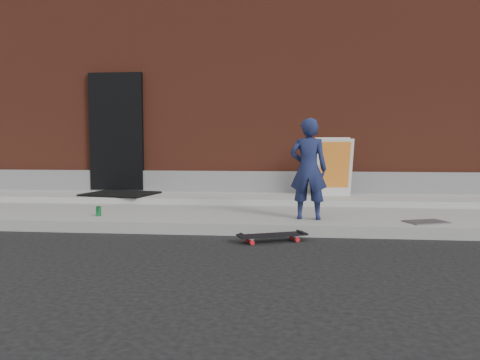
# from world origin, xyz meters

# --- Properties ---
(ground) EXTENTS (80.00, 80.00, 0.00)m
(ground) POSITION_xyz_m (0.00, 0.00, 0.00)
(ground) COLOR black
(ground) RESTS_ON ground
(sidewalk) EXTENTS (20.00, 3.00, 0.15)m
(sidewalk) POSITION_xyz_m (0.00, 1.50, 0.07)
(sidewalk) COLOR gray
(sidewalk) RESTS_ON ground
(apron) EXTENTS (20.00, 1.20, 0.10)m
(apron) POSITION_xyz_m (0.00, 2.40, 0.20)
(apron) COLOR #979792
(apron) RESTS_ON sidewalk
(building) EXTENTS (20.00, 8.10, 5.00)m
(building) POSITION_xyz_m (-0.00, 6.99, 2.50)
(building) COLOR #5F281A
(building) RESTS_ON ground
(child) EXTENTS (0.53, 0.37, 1.36)m
(child) POSITION_xyz_m (0.98, 0.51, 0.83)
(child) COLOR #192047
(child) RESTS_ON sidewalk
(skateboard) EXTENTS (0.84, 0.50, 0.09)m
(skateboard) POSITION_xyz_m (0.53, -0.32, 0.08)
(skateboard) COLOR red
(skateboard) RESTS_ON ground
(pizza_sign) EXTENTS (0.67, 0.78, 1.03)m
(pizza_sign) POSITION_xyz_m (1.49, 2.58, 0.77)
(pizza_sign) COLOR silver
(pizza_sign) RESTS_ON apron
(soda_can) EXTENTS (0.09, 0.09, 0.14)m
(soda_can) POSITION_xyz_m (-1.95, 0.47, 0.22)
(soda_can) COLOR #1A853B
(soda_can) RESTS_ON sidewalk
(doormat) EXTENTS (1.34, 1.16, 0.03)m
(doormat) POSITION_xyz_m (-2.30, 2.30, 0.27)
(doormat) COLOR black
(doormat) RESTS_ON apron
(utility_plate) EXTENTS (0.60, 0.50, 0.02)m
(utility_plate) POSITION_xyz_m (2.49, 0.39, 0.16)
(utility_plate) COLOR #58585E
(utility_plate) RESTS_ON sidewalk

